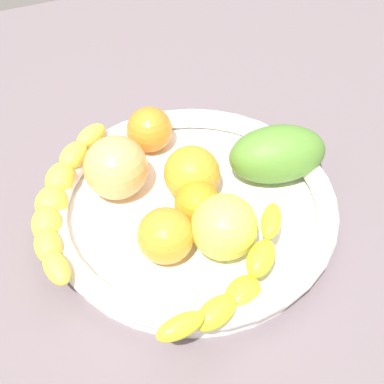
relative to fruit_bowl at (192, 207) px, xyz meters
The scene contains 11 objects.
kitchen_counter 3.62cm from the fruit_bowl, ahead, with size 120.00×120.00×3.00cm, color #695C62.
fruit_bowl is the anchor object (origin of this frame).
banana_draped_left 13.63cm from the fruit_bowl, 86.26° to the left, with size 18.31×11.69×5.64cm.
banana_draped_right 15.24cm from the fruit_bowl, 20.31° to the right, with size 13.16×22.81×4.73cm.
orange_front 12.65cm from the fruit_bowl, 87.31° to the right, with size 5.89×5.89×5.89cm, color orange.
orange_mid_left 3.89cm from the fruit_bowl, 112.72° to the right, with size 6.66×6.66×6.66cm, color orange.
orange_mid_right 7.54cm from the fruit_bowl, 43.31° to the left, with size 6.14×6.14×6.14cm, color orange.
orange_rear 2.72cm from the fruit_bowl, 73.64° to the left, with size 5.31×5.31×5.31cm, color orange.
mango_green 12.23cm from the fruit_bowl, behind, with size 11.92×7.21×6.96cm, color #558931.
peach_blush 10.02cm from the fruit_bowl, 42.99° to the right, with size 7.62×7.62×7.62cm, color #E7A45D.
apple_yellow 7.39cm from the fruit_bowl, 97.42° to the left, with size 7.24×7.24×7.24cm, color #DBCE50.
Camera 1 is at (17.60, 40.88, 53.63)cm, focal length 52.65 mm.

